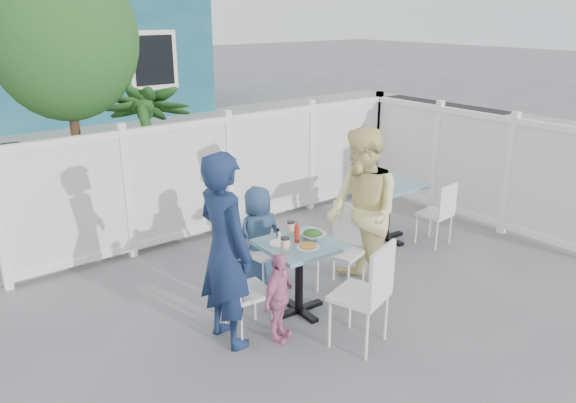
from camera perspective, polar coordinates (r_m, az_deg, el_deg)
ground at (r=6.16m, az=5.60°, el=-9.56°), size 80.00×80.00×0.00m
near_sidewalk at (r=9.05m, az=-11.09°, el=-0.30°), size 24.00×2.60×0.01m
street at (r=12.35m, az=-19.02°, el=4.16°), size 24.00×5.00×0.01m
far_sidewalk at (r=15.26m, az=-22.98°, el=6.36°), size 24.00×1.60×0.01m
fence_back at (r=7.69m, az=-5.99°, el=2.62°), size 5.86×0.08×1.60m
fence_right at (r=8.41m, az=17.98°, el=3.19°), size 0.08×3.66×1.60m
tree at (r=7.52m, az=-21.80°, el=15.05°), size 1.80×1.62×3.59m
utility_cabinet at (r=8.34m, az=-27.08°, el=0.48°), size 0.67×0.50×1.18m
potted_shrub_a at (r=7.89m, az=-13.48°, el=4.40°), size 1.52×1.52×2.05m
potted_shrub_b at (r=9.24m, az=1.98°, el=5.51°), size 1.53×1.36×1.58m
main_table at (r=5.59m, az=1.14°, el=-5.85°), size 0.75×0.75×0.76m
spare_table at (r=7.47m, az=10.13°, el=0.56°), size 0.77×0.77×0.79m
chair_left at (r=5.25m, az=-4.86°, el=-8.50°), size 0.43×0.44×0.89m
chair_right at (r=6.11m, az=5.85°, el=-4.05°), size 0.53×0.54×0.96m
chair_back at (r=6.19m, az=-2.91°, el=-4.30°), size 0.43×0.42×0.84m
chair_near at (r=5.08m, az=8.19°, el=-8.71°), size 0.58×0.57×1.01m
chair_spare at (r=7.49m, az=15.19°, el=-0.80°), size 0.41×0.40×0.84m
man at (r=5.03m, az=-6.38°, el=-4.95°), size 0.45×0.67×1.81m
woman at (r=5.97m, az=7.53°, el=-1.11°), size 0.93×1.05×1.81m
boy at (r=6.21m, az=-3.03°, el=-3.51°), size 0.59×0.43×1.13m
toddler at (r=5.21m, az=-0.95°, el=-9.75°), size 0.55×0.42×0.86m
plate_main at (r=5.42m, az=2.04°, el=-4.65°), size 0.22×0.22×0.01m
plate_side at (r=5.49m, az=-0.79°, el=-4.29°), size 0.22×0.22×0.01m
salad_bowl at (r=5.63m, az=2.48°, el=-3.44°), size 0.25×0.25×0.06m
coffee_cup_a at (r=5.31m, az=-0.30°, el=-4.45°), size 0.08×0.08×0.13m
coffee_cup_b at (r=5.72m, az=0.32°, el=-2.75°), size 0.08×0.08×0.12m
ketchup_bottle at (r=5.52m, az=0.91°, el=-3.29°), size 0.05×0.05×0.17m
salt_shaker at (r=5.62m, az=-0.91°, el=-3.43°), size 0.03×0.03×0.07m
pepper_shaker at (r=5.69m, az=-1.03°, el=-3.13°), size 0.03×0.03×0.08m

